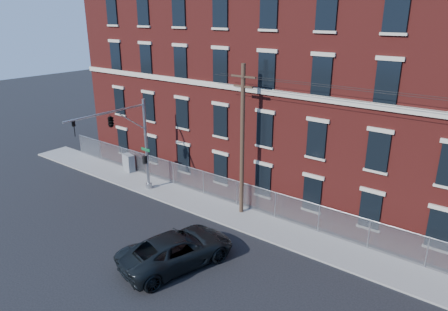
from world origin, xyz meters
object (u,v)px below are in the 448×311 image
traffic_signal_mast (120,129)px  pickup_truck (177,249)px  utility_pole_near (242,139)px  utility_cabinet (129,163)px

traffic_signal_mast → pickup_truck: bearing=-22.5°
utility_pole_near → pickup_truck: size_ratio=1.56×
utility_cabinet → pickup_truck: bearing=-16.8°
utility_pole_near → pickup_truck: (0.67, -7.00, -4.45)m
utility_pole_near → traffic_signal_mast: bearing=-156.9°
pickup_truck → utility_cabinet: bearing=-15.0°
utility_pole_near → utility_cabinet: 12.90m
pickup_truck → utility_cabinet: pickup_truck is taller
traffic_signal_mast → utility_pole_near: size_ratio=0.70×
utility_pole_near → utility_cabinet: utility_pole_near is taller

